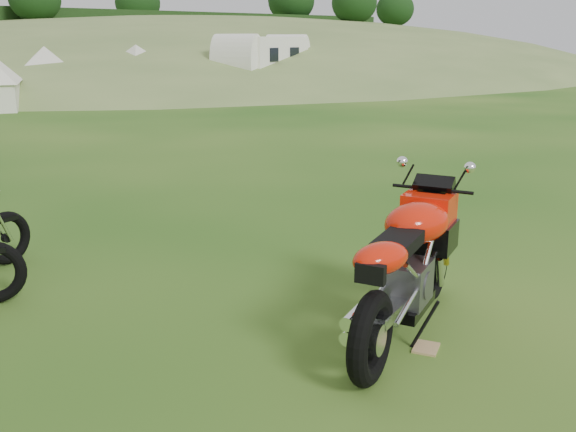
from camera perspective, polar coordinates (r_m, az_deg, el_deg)
ground at (r=6.72m, az=4.35°, el=-4.66°), size 120.00×120.00×0.00m
hillside at (r=52.86m, az=-6.91°, el=12.87°), size 80.00×64.00×8.00m
hedgerow at (r=52.86m, az=-6.91°, el=12.87°), size 36.00×1.20×8.60m
sport_motorcycle at (r=5.10m, az=10.66°, el=-3.56°), size 2.26×1.41×1.33m
plywood_board at (r=5.15m, az=12.17°, el=-11.39°), size 0.28×0.27×0.02m
tent_mid at (r=27.79m, az=-20.70°, el=12.07°), size 3.26×3.26×2.24m
tent_right at (r=28.26m, az=-13.27°, el=12.71°), size 3.23×3.23×2.28m
caravan at (r=28.80m, az=-2.21°, el=13.32°), size 5.72×4.12×2.45m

